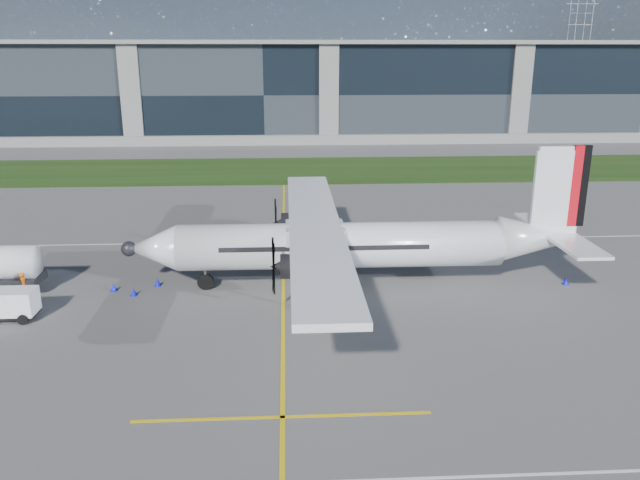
% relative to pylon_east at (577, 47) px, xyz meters
% --- Properties ---
extents(ground, '(400.00, 400.00, 0.00)m').
position_rel_pylon_east_xyz_m(ground, '(-85.00, -110.00, -15.00)').
color(ground, '#585553').
rests_on(ground, ground).
extents(grass_strip, '(400.00, 18.00, 0.04)m').
position_rel_pylon_east_xyz_m(grass_strip, '(-85.00, -102.00, -14.98)').
color(grass_strip, '#1B360E').
rests_on(grass_strip, ground).
extents(terminal_building, '(120.00, 20.00, 15.00)m').
position_rel_pylon_east_xyz_m(terminal_building, '(-85.00, -70.00, -7.50)').
color(terminal_building, black).
rests_on(terminal_building, ground).
extents(tree_line, '(400.00, 6.00, 6.00)m').
position_rel_pylon_east_xyz_m(tree_line, '(-85.00, -10.00, -12.00)').
color(tree_line, black).
rests_on(tree_line, ground).
extents(pylon_east, '(9.00, 4.60, 30.00)m').
position_rel_pylon_east_xyz_m(pylon_east, '(0.00, 0.00, 0.00)').
color(pylon_east, gray).
rests_on(pylon_east, ground).
extents(yellow_taxiway_centerline, '(0.20, 70.00, 0.01)m').
position_rel_pylon_east_xyz_m(yellow_taxiway_centerline, '(-82.00, -140.00, -14.99)').
color(yellow_taxiway_centerline, yellow).
rests_on(yellow_taxiway_centerline, ground).
extents(turboprop_aircraft, '(27.85, 28.88, 8.66)m').
position_rel_pylon_east_xyz_m(turboprop_aircraft, '(-77.46, -141.74, -10.67)').
color(turboprop_aircraft, white).
rests_on(turboprop_aircraft, ground).
extents(baggage_tug, '(2.79, 1.67, 1.67)m').
position_rel_pylon_east_xyz_m(baggage_tug, '(-96.71, -145.65, -14.16)').
color(baggage_tug, white).
rests_on(baggage_tug, ground).
extents(ground_crew_person, '(0.61, 0.80, 1.83)m').
position_rel_pylon_east_xyz_m(ground_crew_person, '(-97.23, -142.61, -14.08)').
color(ground_crew_person, '#F25907').
rests_on(ground_crew_person, ground).
extents(safety_cone_nose_stbd, '(0.36, 0.36, 0.50)m').
position_rel_pylon_east_xyz_m(safety_cone_nose_stbd, '(-89.81, -140.98, -14.75)').
color(safety_cone_nose_stbd, '#0D12E1').
rests_on(safety_cone_nose_stbd, ground).
extents(safety_cone_nose_port, '(0.36, 0.36, 0.50)m').
position_rel_pylon_east_xyz_m(safety_cone_nose_port, '(-90.93, -142.54, -14.75)').
color(safety_cone_nose_port, '#0D12E1').
rests_on(safety_cone_nose_port, ground).
extents(safety_cone_fwd, '(0.36, 0.36, 0.50)m').
position_rel_pylon_east_xyz_m(safety_cone_fwd, '(-92.31, -141.72, -14.75)').
color(safety_cone_fwd, '#0D12E1').
rests_on(safety_cone_fwd, ground).
extents(safety_cone_stbdwing, '(0.36, 0.36, 0.50)m').
position_rel_pylon_east_xyz_m(safety_cone_stbdwing, '(-80.02, -127.96, -14.75)').
color(safety_cone_stbdwing, '#0D12E1').
rests_on(safety_cone_stbdwing, ground).
extents(safety_cone_tail, '(0.36, 0.36, 0.50)m').
position_rel_pylon_east_xyz_m(safety_cone_tail, '(-64.36, -142.15, -14.75)').
color(safety_cone_tail, '#0D12E1').
rests_on(safety_cone_tail, ground).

